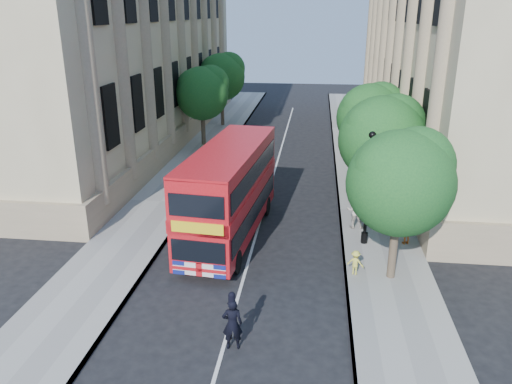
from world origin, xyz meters
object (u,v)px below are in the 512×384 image
(woman_pedestrian, at_px, (356,210))
(box_van, at_px, (214,179))
(police_constable, at_px, (232,324))
(lamp_post, at_px, (368,193))
(double_decker_bus, at_px, (230,190))

(woman_pedestrian, bearing_deg, box_van, -17.97)
(box_van, xyz_separation_m, woman_pedestrian, (7.57, -3.08, -0.29))
(police_constable, xyz_separation_m, woman_pedestrian, (4.38, 9.67, 0.14))
(lamp_post, bearing_deg, woman_pedestrian, 100.97)
(box_van, relative_size, woman_pedestrian, 2.68)
(box_van, bearing_deg, woman_pedestrian, -26.71)
(lamp_post, height_order, woman_pedestrian, lamp_post)
(lamp_post, xyz_separation_m, police_constable, (-4.71, -8.00, -1.64))
(lamp_post, relative_size, box_van, 1.08)
(double_decker_bus, bearing_deg, police_constable, -74.49)
(lamp_post, xyz_separation_m, woman_pedestrian, (-0.32, 1.67, -1.50))
(woman_pedestrian, bearing_deg, double_decker_bus, 19.16)
(lamp_post, bearing_deg, box_van, 148.93)
(lamp_post, height_order, box_van, lamp_post)
(double_decker_bus, height_order, woman_pedestrian, double_decker_bus)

